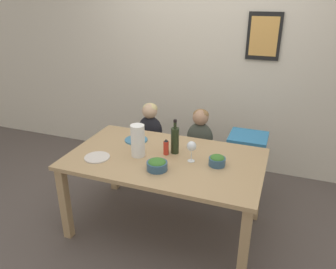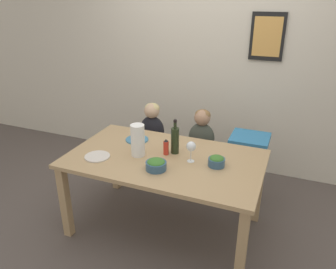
# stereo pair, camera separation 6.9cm
# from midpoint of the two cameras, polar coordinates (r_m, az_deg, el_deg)

# --- Properties ---
(ground_plane) EXTENTS (14.00, 14.00, 0.00)m
(ground_plane) POSITION_cam_midpoint_polar(r_m,az_deg,el_deg) (3.17, 0.14, -15.66)
(ground_plane) COLOR #564C47
(wall_back) EXTENTS (10.00, 0.09, 2.70)m
(wall_back) POSITION_cam_midpoint_polar(r_m,az_deg,el_deg) (3.87, 8.26, 13.52)
(wall_back) COLOR beige
(wall_back) RESTS_ON ground_plane
(dining_table) EXTENTS (1.64, 0.96, 0.72)m
(dining_table) POSITION_cam_midpoint_polar(r_m,az_deg,el_deg) (2.81, 0.15, -5.57)
(dining_table) COLOR tan
(dining_table) RESTS_ON ground_plane
(chair_far_left) EXTENTS (0.43, 0.41, 0.45)m
(chair_far_left) POSITION_cam_midpoint_polar(r_m,az_deg,el_deg) (3.72, -2.17, -2.42)
(chair_far_left) COLOR silver
(chair_far_left) RESTS_ON ground_plane
(chair_far_center) EXTENTS (0.43, 0.41, 0.45)m
(chair_far_center) POSITION_cam_midpoint_polar(r_m,az_deg,el_deg) (3.54, 6.25, -3.90)
(chair_far_center) COLOR silver
(chair_far_center) RESTS_ON ground_plane
(chair_right_highchair) EXTENTS (0.37, 0.35, 0.70)m
(chair_right_highchair) POSITION_cam_midpoint_polar(r_m,az_deg,el_deg) (3.38, 14.47, -2.58)
(chair_right_highchair) COLOR silver
(chair_right_highchair) RESTS_ON ground_plane
(person_child_left) EXTENTS (0.28, 0.19, 0.47)m
(person_child_left) POSITION_cam_midpoint_polar(r_m,az_deg,el_deg) (3.60, -2.23, 1.90)
(person_child_left) COLOR black
(person_child_left) RESTS_ON chair_far_left
(person_child_center) EXTENTS (0.28, 0.19, 0.47)m
(person_child_center) POSITION_cam_midpoint_polar(r_m,az_deg,el_deg) (3.42, 6.48, 0.58)
(person_child_center) COLOR #3D4238
(person_child_center) RESTS_ON chair_far_center
(wine_bottle) EXTENTS (0.07, 0.07, 0.31)m
(wine_bottle) POSITION_cam_midpoint_polar(r_m,az_deg,el_deg) (2.80, 1.94, -0.92)
(wine_bottle) COLOR #232D19
(wine_bottle) RESTS_ON dining_table
(paper_towel_roll) EXTENTS (0.12, 0.12, 0.28)m
(paper_towel_roll) POSITION_cam_midpoint_polar(r_m,az_deg,el_deg) (2.76, -4.56, -1.02)
(paper_towel_roll) COLOR white
(paper_towel_roll) RESTS_ON dining_table
(wine_glass_near) EXTENTS (0.08, 0.08, 0.18)m
(wine_glass_near) POSITION_cam_midpoint_polar(r_m,az_deg,el_deg) (2.66, 4.80, -2.18)
(wine_glass_near) COLOR white
(wine_glass_near) RESTS_ON dining_table
(salad_bowl_large) EXTENTS (0.17, 0.17, 0.09)m
(salad_bowl_large) POSITION_cam_midpoint_polar(r_m,az_deg,el_deg) (2.57, -1.32, -5.24)
(salad_bowl_large) COLOR #335675
(salad_bowl_large) RESTS_ON dining_table
(salad_bowl_small) EXTENTS (0.14, 0.14, 0.09)m
(salad_bowl_small) POSITION_cam_midpoint_polar(r_m,az_deg,el_deg) (2.65, 9.20, -4.57)
(salad_bowl_small) COLOR #335675
(salad_bowl_small) RESTS_ON dining_table
(dinner_plate_front_left) EXTENTS (0.21, 0.21, 0.01)m
(dinner_plate_front_left) POSITION_cam_midpoint_polar(r_m,az_deg,el_deg) (2.83, -11.53, -3.78)
(dinner_plate_front_left) COLOR silver
(dinner_plate_front_left) RESTS_ON dining_table
(dinner_plate_back_left) EXTENTS (0.21, 0.21, 0.01)m
(dinner_plate_back_left) POSITION_cam_midpoint_polar(r_m,az_deg,el_deg) (3.10, -4.78, -0.88)
(dinner_plate_back_left) COLOR teal
(dinner_plate_back_left) RESTS_ON dining_table
(condiment_bottle_hot_sauce) EXTENTS (0.05, 0.05, 0.14)m
(condiment_bottle_hot_sauce) POSITION_cam_midpoint_polar(r_m,az_deg,el_deg) (2.79, 0.36, -2.20)
(condiment_bottle_hot_sauce) COLOR red
(condiment_bottle_hot_sauce) RESTS_ON dining_table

